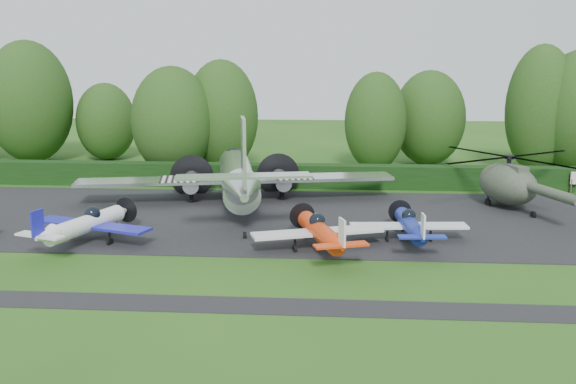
# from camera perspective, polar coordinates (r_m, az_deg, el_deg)

# --- Properties ---
(ground) EXTENTS (160.00, 160.00, 0.00)m
(ground) POSITION_cam_1_polar(r_m,az_deg,el_deg) (35.83, -7.36, -6.25)
(ground) COLOR #224D15
(ground) RESTS_ON ground
(apron) EXTENTS (70.00, 18.00, 0.01)m
(apron) POSITION_cam_1_polar(r_m,az_deg,el_deg) (45.27, -4.87, -2.29)
(apron) COLOR black
(apron) RESTS_ON ground
(taxiway_verge) EXTENTS (70.00, 2.00, 0.00)m
(taxiway_verge) POSITION_cam_1_polar(r_m,az_deg,el_deg) (30.33, -9.61, -9.78)
(taxiway_verge) COLOR black
(taxiway_verge) RESTS_ON ground
(hedgerow) EXTENTS (90.00, 1.60, 2.00)m
(hedgerow) POSITION_cam_1_polar(r_m,az_deg,el_deg) (55.89, -3.13, 0.49)
(hedgerow) COLOR black
(hedgerow) RESTS_ON ground
(transport_plane) EXTENTS (24.37, 18.69, 7.81)m
(transport_plane) POSITION_cam_1_polar(r_m,az_deg,el_deg) (48.34, -4.57, 1.28)
(transport_plane) COLOR silver
(transport_plane) RESTS_ON ground
(light_plane_white) EXTENTS (7.85, 8.25, 3.01)m
(light_plane_white) POSITION_cam_1_polar(r_m,az_deg,el_deg) (40.50, -17.53, -2.72)
(light_plane_white) COLOR white
(light_plane_white) RESTS_ON ground
(light_plane_orange) EXTENTS (7.77, 8.17, 2.99)m
(light_plane_orange) POSITION_cam_1_polar(r_m,az_deg,el_deg) (37.10, 2.91, -3.52)
(light_plane_orange) COLOR red
(light_plane_orange) RESTS_ON ground
(light_plane_blue) EXTENTS (7.14, 7.51, 2.74)m
(light_plane_blue) POSITION_cam_1_polar(r_m,az_deg,el_deg) (39.50, 10.81, -2.90)
(light_plane_blue) COLOR navy
(light_plane_blue) RESTS_ON ground
(helicopter) EXTENTS (12.30, 14.40, 3.96)m
(helicopter) POSITION_cam_1_polar(r_m,az_deg,el_deg) (50.27, 18.97, 1.01)
(helicopter) COLOR #373F30
(helicopter) RESTS_ON ground
(tree_0) EXTENTS (6.35, 6.35, 8.32)m
(tree_0) POSITION_cam_1_polar(r_m,az_deg,el_deg) (72.41, -15.88, 6.03)
(tree_0) COLOR black
(tree_0) RESTS_ON ground
(tree_2) EXTENTS (6.07, 6.07, 9.66)m
(tree_2) POSITION_cam_1_polar(r_m,az_deg,el_deg) (63.64, 7.79, 6.21)
(tree_2) COLOR black
(tree_2) RESTS_ON ground
(tree_3) EXTENTS (6.44, 6.44, 12.28)m
(tree_3) POSITION_cam_1_polar(r_m,az_deg,el_deg) (66.27, 21.50, 6.85)
(tree_3) COLOR black
(tree_3) RESTS_ON ground
(tree_6) EXTENTS (7.14, 7.14, 10.84)m
(tree_6) POSITION_cam_1_polar(r_m,az_deg,el_deg) (63.16, -5.91, 6.75)
(tree_6) COLOR black
(tree_6) RESTS_ON ground
(tree_8) EXTENTS (8.95, 8.95, 12.78)m
(tree_8) POSITION_cam_1_polar(r_m,az_deg,el_deg) (73.22, -22.02, 7.43)
(tree_8) COLOR black
(tree_8) RESTS_ON ground
(tree_9) EXTENTS (7.70, 7.70, 10.26)m
(tree_9) POSITION_cam_1_polar(r_m,az_deg,el_deg) (61.56, -10.22, 6.22)
(tree_9) COLOR black
(tree_9) RESTS_ON ground
(tree_10) EXTENTS (7.36, 7.36, 9.75)m
(tree_10) POSITION_cam_1_polar(r_m,az_deg,el_deg) (67.64, 12.43, 6.42)
(tree_10) COLOR black
(tree_10) RESTS_ON ground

